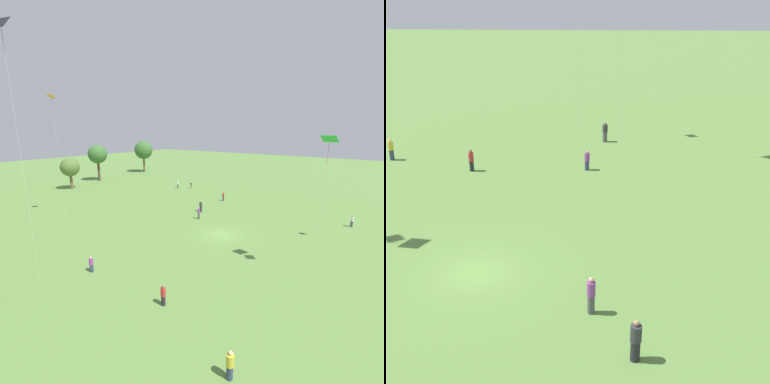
# 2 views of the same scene
# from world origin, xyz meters

# --- Properties ---
(ground_plane) EXTENTS (240.00, 240.00, 0.00)m
(ground_plane) POSITION_xyz_m (0.00, 0.00, 0.00)
(ground_plane) COLOR #5B843D
(tree_2) EXTENTS (4.29, 4.29, 7.32)m
(tree_2) POSITION_xyz_m (2.65, 42.61, 5.12)
(tree_2) COLOR brown
(tree_2) RESTS_ON ground_plane
(tree_3) EXTENTS (5.04, 5.04, 9.79)m
(tree_3) POSITION_xyz_m (12.93, 46.84, 7.19)
(tree_3) COLOR brown
(tree_3) RESTS_ON ground_plane
(tree_4) EXTENTS (5.91, 5.91, 10.26)m
(tree_4) POSITION_xyz_m (31.10, 48.38, 7.26)
(tree_4) COLOR brown
(tree_4) RESTS_ON ground_plane
(person_0) EXTENTS (0.56, 0.56, 1.75)m
(person_0) POSITION_xyz_m (-15.06, -3.62, 0.87)
(person_0) COLOR #232328
(person_0) RESTS_ON ground_plane
(person_1) EXTENTS (0.47, 0.47, 1.61)m
(person_1) POSITION_xyz_m (20.06, 20.26, 0.82)
(person_1) COLOR #847056
(person_1) RESTS_ON ground_plane
(person_2) EXTENTS (0.42, 0.42, 1.87)m
(person_2) POSITION_xyz_m (18.59, 23.15, 0.95)
(person_2) COLOR #333D5B
(person_2) RESTS_ON ground_plane
(person_3) EXTENTS (0.48, 0.48, 1.69)m
(person_3) POSITION_xyz_m (13.61, -13.46, 0.84)
(person_3) COLOR #4C4C51
(person_3) RESTS_ON ground_plane
(person_5) EXTENTS (0.47, 0.47, 1.73)m
(person_5) POSITION_xyz_m (14.88, 8.37, 0.86)
(person_5) COLOR #333D5B
(person_5) RESTS_ON ground_plane
(person_6) EXTENTS (0.51, 0.51, 1.88)m
(person_6) POSITION_xyz_m (3.25, 5.99, 0.94)
(person_6) COLOR #4C4C51
(person_6) RESTS_ON ground_plane
(person_7) EXTENTS (0.61, 0.61, 1.91)m
(person_7) POSITION_xyz_m (6.37, 7.81, 0.94)
(person_7) COLOR #232328
(person_7) RESTS_ON ground_plane
(person_8) EXTENTS (0.53, 0.53, 1.61)m
(person_8) POSITION_xyz_m (-15.64, 5.35, 0.79)
(person_8) COLOR #333D5B
(person_8) RESTS_ON ground_plane
(person_9) EXTENTS (0.48, 0.48, 1.82)m
(person_9) POSITION_xyz_m (-17.40, -10.79, 0.90)
(person_9) COLOR #333D5B
(person_9) RESTS_ON ground_plane
(kite_0) EXTENTS (1.16, 1.39, 21.56)m
(kite_0) POSITION_xyz_m (-19.36, 7.89, 20.21)
(kite_0) COLOR black
(kite_0) RESTS_ON ground_plane
(kite_3) EXTENTS (0.89, 0.99, 18.39)m
(kite_3) POSITION_xyz_m (-9.19, 22.85, 17.17)
(kite_3) COLOR orange
(kite_3) RESTS_ON ground_plane
(kite_4) EXTENTS (1.28, 1.39, 13.01)m
(kite_4) POSITION_xyz_m (-3.11, -12.03, 12.37)
(kite_4) COLOR green
(kite_4) RESTS_ON ground_plane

